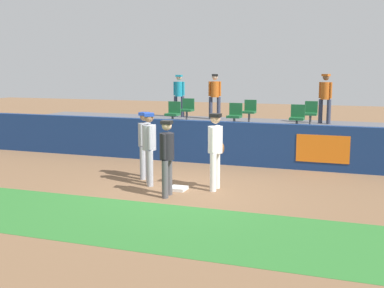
# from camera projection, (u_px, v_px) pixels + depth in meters

# --- Properties ---
(ground_plane) EXTENTS (60.00, 60.00, 0.00)m
(ground_plane) POSITION_uv_depth(u_px,v_px,m) (178.00, 190.00, 12.16)
(ground_plane) COLOR brown
(grass_foreground_strip) EXTENTS (18.00, 2.80, 0.01)m
(grass_foreground_strip) POSITION_uv_depth(u_px,v_px,m) (128.00, 221.00, 9.70)
(grass_foreground_strip) COLOR #2D722D
(grass_foreground_strip) RESTS_ON ground_plane
(first_base) EXTENTS (0.40, 0.40, 0.08)m
(first_base) POSITION_uv_depth(u_px,v_px,m) (178.00, 189.00, 12.19)
(first_base) COLOR white
(first_base) RESTS_ON ground_plane
(player_fielder_home) EXTENTS (0.37, 0.58, 1.88)m
(player_fielder_home) POSITION_uv_depth(u_px,v_px,m) (215.00, 146.00, 12.09)
(player_fielder_home) COLOR white
(player_fielder_home) RESTS_ON ground_plane
(player_runner_visitor) EXTENTS (0.48, 0.48, 1.84)m
(player_runner_visitor) POSITION_uv_depth(u_px,v_px,m) (149.00, 144.00, 12.60)
(player_runner_visitor) COLOR #9EA3AD
(player_runner_visitor) RESTS_ON ground_plane
(player_coach_visitor) EXTENTS (0.36, 0.50, 1.80)m
(player_coach_visitor) POSITION_uv_depth(u_px,v_px,m) (145.00, 140.00, 13.35)
(player_coach_visitor) COLOR #9EA3AD
(player_coach_visitor) RESTS_ON ground_plane
(player_umpire) EXTENTS (0.37, 0.50, 1.78)m
(player_umpire) POSITION_uv_depth(u_px,v_px,m) (167.00, 153.00, 11.45)
(player_umpire) COLOR #4C4C51
(player_umpire) RESTS_ON ground_plane
(field_wall) EXTENTS (18.00, 0.26, 1.33)m
(field_wall) POSITION_uv_depth(u_px,v_px,m) (221.00, 143.00, 15.42)
(field_wall) COLOR navy
(field_wall) RESTS_ON ground_plane
(bleacher_platform) EXTENTS (18.00, 4.80, 0.96)m
(bleacher_platform) POSITION_uv_depth(u_px,v_px,m) (241.00, 138.00, 17.84)
(bleacher_platform) COLOR #59595E
(bleacher_platform) RESTS_ON ground_plane
(seat_front_right) EXTENTS (0.45, 0.44, 0.84)m
(seat_front_right) POSITION_uv_depth(u_px,v_px,m) (297.00, 116.00, 15.93)
(seat_front_right) COLOR #4C4C51
(seat_front_right) RESTS_ON bleacher_platform
(seat_back_left) EXTENTS (0.47, 0.44, 0.84)m
(seat_back_left) POSITION_uv_depth(u_px,v_px,m) (187.00, 108.00, 19.09)
(seat_back_left) COLOR #4C4C51
(seat_back_left) RESTS_ON bleacher_platform
(seat_front_center) EXTENTS (0.44, 0.44, 0.84)m
(seat_front_center) POSITION_uv_depth(u_px,v_px,m) (235.00, 114.00, 16.62)
(seat_front_center) COLOR #4C4C51
(seat_front_center) RESTS_ON bleacher_platform
(seat_back_right) EXTENTS (0.44, 0.44, 0.84)m
(seat_back_right) POSITION_uv_depth(u_px,v_px,m) (311.00, 112.00, 17.53)
(seat_back_right) COLOR #4C4C51
(seat_back_right) RESTS_ON bleacher_platform
(seat_back_center) EXTENTS (0.44, 0.44, 0.84)m
(seat_back_center) POSITION_uv_depth(u_px,v_px,m) (250.00, 110.00, 18.27)
(seat_back_center) COLOR #4C4C51
(seat_back_center) RESTS_ON bleacher_platform
(seat_front_left) EXTENTS (0.45, 0.44, 0.84)m
(seat_front_left) POSITION_uv_depth(u_px,v_px,m) (173.00, 112.00, 17.37)
(seat_front_left) COLOR #4C4C51
(seat_front_left) RESTS_ON bleacher_platform
(spectator_hooded) EXTENTS (0.48, 0.44, 1.79)m
(spectator_hooded) POSITION_uv_depth(u_px,v_px,m) (325.00, 95.00, 17.92)
(spectator_hooded) COLOR #33384C
(spectator_hooded) RESTS_ON bleacher_platform
(spectator_capped) EXTENTS (0.48, 0.33, 1.72)m
(spectator_capped) POSITION_uv_depth(u_px,v_px,m) (179.00, 93.00, 20.36)
(spectator_capped) COLOR #33384C
(spectator_capped) RESTS_ON bleacher_platform
(spectator_casual) EXTENTS (0.48, 0.41, 1.76)m
(spectator_casual) POSITION_uv_depth(u_px,v_px,m) (215.00, 93.00, 19.51)
(spectator_casual) COLOR #33384C
(spectator_casual) RESTS_ON bleacher_platform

